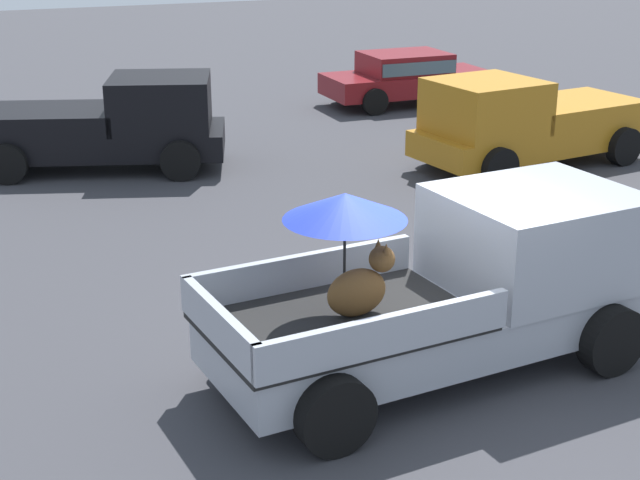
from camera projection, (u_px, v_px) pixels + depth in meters
ground_plane at (429, 369)px, 10.66m from camera, size 80.00×80.00×0.00m
pickup_truck_main at (465, 283)px, 10.52m from camera, size 5.20×2.64×2.21m
pickup_truck_red at (524, 123)px, 18.51m from camera, size 5.00×2.68×1.80m
pickup_truck_far at (110, 125)px, 18.35m from camera, size 5.12×3.27×1.80m
parked_sedan_near at (406, 75)px, 24.22m from camera, size 4.30×1.98×1.33m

